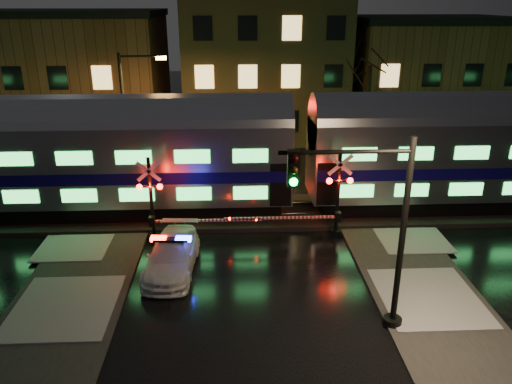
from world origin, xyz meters
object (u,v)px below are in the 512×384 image
crossing_signal_right (330,203)px  crossing_signal_left (160,208)px  police_car (172,255)px  streetlight (129,114)px  traffic_light (370,234)px

crossing_signal_right → crossing_signal_left: crossing_signal_right is taller
police_car → crossing_signal_left: (-0.78, 2.69, 0.94)m
police_car → streetlight: streetlight is taller
crossing_signal_right → streetlight: streetlight is taller
police_car → crossing_signal_left: 2.95m
police_car → streetlight: size_ratio=0.61×
police_car → crossing_signal_right: size_ratio=0.81×
crossing_signal_right → traffic_light: bearing=-90.9°
police_car → crossing_signal_left: crossing_signal_left is taller
streetlight → police_car: bearing=-71.6°
crossing_signal_right → traffic_light: traffic_light is taller
crossing_signal_left → traffic_light: size_ratio=0.84×
police_car → streetlight: (-3.13, 9.39, 3.72)m
crossing_signal_left → streetlight: bearing=109.3°
traffic_light → crossing_signal_left: bearing=136.8°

